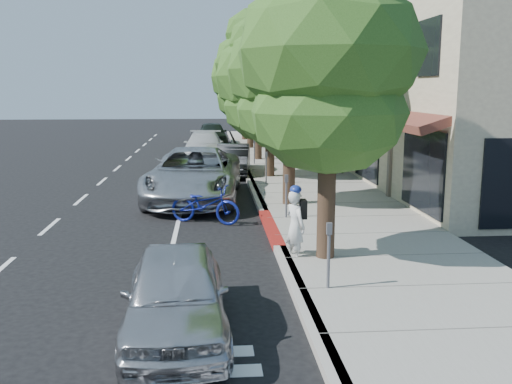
{
  "coord_description": "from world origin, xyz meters",
  "views": [
    {
      "loc": [
        -1.62,
        -14.12,
        3.86
      ],
      "look_at": [
        -0.52,
        -0.39,
        1.35
      ],
      "focal_mm": 40.0,
      "sensor_mm": 36.0,
      "label": 1
    }
  ],
  "objects": [
    {
      "name": "street_tree_1",
      "position": [
        0.9,
        4.0,
        4.32
      ],
      "size": [
        4.11,
        4.11,
        6.96
      ],
      "color": "black",
      "rests_on": "ground"
    },
    {
      "name": "near_car_a",
      "position": [
        -2.2,
        -5.5,
        0.68
      ],
      "size": [
        1.76,
        4.04,
        1.35
      ],
      "primitive_type": "imported",
      "rotation": [
        0.0,
        0.0,
        0.04
      ],
      "color": "#B5B5BA",
      "rests_on": "ground"
    },
    {
      "name": "ground",
      "position": [
        0.0,
        0.0,
        0.0
      ],
      "size": [
        120.0,
        120.0,
        0.0
      ],
      "primitive_type": "plane",
      "color": "black",
      "rests_on": "ground"
    },
    {
      "name": "curb_red_segment",
      "position": [
        0.0,
        1.0,
        0.07
      ],
      "size": [
        0.32,
        4.0,
        0.15
      ],
      "primitive_type": "cube",
      "color": "maroon",
      "rests_on": "ground"
    },
    {
      "name": "cyclist",
      "position": [
        0.25,
        -1.79,
        0.82
      ],
      "size": [
        0.62,
        0.71,
        1.63
      ],
      "primitive_type": "imported",
      "rotation": [
        0.0,
        0.0,
        2.05
      ],
      "color": "silver",
      "rests_on": "ground"
    },
    {
      "name": "white_pickup",
      "position": [
        -1.97,
        16.89,
        0.75
      ],
      "size": [
        2.25,
        5.25,
        1.51
      ],
      "primitive_type": "imported",
      "rotation": [
        0.0,
        0.0,
        -0.03
      ],
      "color": "silver",
      "rests_on": "ground"
    },
    {
      "name": "street_tree_3",
      "position": [
        0.9,
        16.0,
        4.99
      ],
      "size": [
        4.69,
        4.69,
        8.0
      ],
      "color": "black",
      "rests_on": "ground"
    },
    {
      "name": "sidewalk",
      "position": [
        2.3,
        8.0,
        0.07
      ],
      "size": [
        4.6,
        56.0,
        0.15
      ],
      "primitive_type": "cube",
      "color": "gray",
      "rests_on": "ground"
    },
    {
      "name": "street_tree_5",
      "position": [
        0.9,
        28.0,
        4.74
      ],
      "size": [
        5.01,
        5.01,
        7.77
      ],
      "color": "black",
      "rests_on": "ground"
    },
    {
      "name": "street_tree_4",
      "position": [
        0.9,
        22.0,
        4.45
      ],
      "size": [
        5.09,
        5.09,
        7.41
      ],
      "color": "black",
      "rests_on": "ground"
    },
    {
      "name": "dark_suv_far",
      "position": [
        -1.48,
        25.29,
        0.79
      ],
      "size": [
        2.16,
        4.76,
        1.58
      ],
      "primitive_type": "imported",
      "rotation": [
        0.0,
        0.0,
        0.06
      ],
      "color": "black",
      "rests_on": "ground"
    },
    {
      "name": "street_tree_2",
      "position": [
        0.9,
        10.0,
        4.25
      ],
      "size": [
        4.76,
        4.76,
        7.05
      ],
      "color": "black",
      "rests_on": "ground"
    },
    {
      "name": "street_tree_0",
      "position": [
        0.9,
        -2.0,
        4.51
      ],
      "size": [
        4.0,
        4.0,
        7.17
      ],
      "color": "black",
      "rests_on": "ground"
    },
    {
      "name": "pedestrian",
      "position": [
        3.85,
        10.57,
        1.06
      ],
      "size": [
        1.08,
        0.98,
        1.82
      ],
      "primitive_type": "imported",
      "rotation": [
        0.0,
        0.0,
        3.54
      ],
      "color": "black",
      "rests_on": "sidewalk"
    },
    {
      "name": "curb",
      "position": [
        0.0,
        8.0,
        0.07
      ],
      "size": [
        0.3,
        56.0,
        0.15
      ],
      "primitive_type": "cube",
      "color": "#9E998E",
      "rests_on": "ground"
    },
    {
      "name": "silver_suv",
      "position": [
        -2.2,
        5.5,
        0.91
      ],
      "size": [
        3.55,
        6.78,
        1.82
      ],
      "primitive_type": "imported",
      "rotation": [
        0.0,
        0.0,
        -0.08
      ],
      "color": "#B9BABF",
      "rests_on": "ground"
    },
    {
      "name": "dark_sedan",
      "position": [
        -0.63,
        11.45,
        0.68
      ],
      "size": [
        1.83,
        4.26,
        1.37
      ],
      "primitive_type": "imported",
      "rotation": [
        0.0,
        0.0,
        -0.09
      ],
      "color": "black",
      "rests_on": "ground"
    },
    {
      "name": "storefront_building",
      "position": [
        9.6,
        18.0,
        3.5
      ],
      "size": [
        10.0,
        36.0,
        7.0
      ],
      "primitive_type": "cube",
      "color": "beige",
      "rests_on": "ground"
    },
    {
      "name": "bicycle",
      "position": [
        -1.8,
        2.07,
        0.56
      ],
      "size": [
        2.25,
        1.53,
        1.12
      ],
      "primitive_type": "imported",
      "rotation": [
        0.0,
        0.0,
        1.16
      ],
      "color": "#162298",
      "rests_on": "ground"
    }
  ]
}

